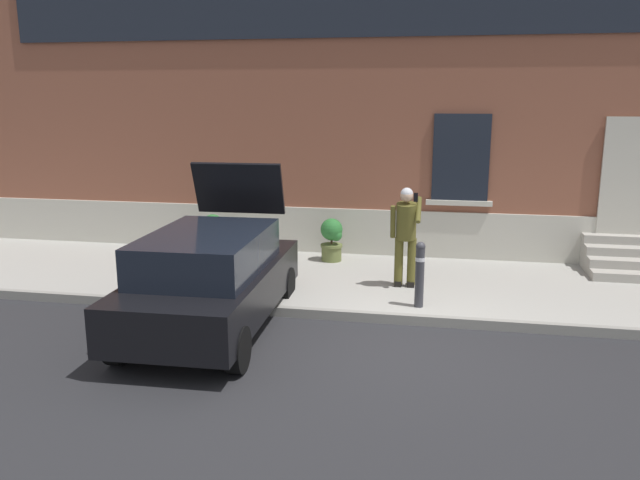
% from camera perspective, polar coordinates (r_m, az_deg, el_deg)
% --- Properties ---
extents(ground_plane, '(80.00, 80.00, 0.00)m').
position_cam_1_polar(ground_plane, '(8.94, 6.23, -9.49)').
color(ground_plane, '#232326').
extents(sidewalk, '(24.00, 3.60, 0.15)m').
position_cam_1_polar(sidewalk, '(11.55, 7.35, -3.93)').
color(sidewalk, '#99968E').
rests_on(sidewalk, ground).
extents(curb_edge, '(24.00, 0.12, 0.15)m').
position_cam_1_polar(curb_edge, '(9.79, 6.68, -7.02)').
color(curb_edge, gray).
rests_on(curb_edge, ground).
extents(building_facade, '(24.00, 1.52, 7.50)m').
position_cam_1_polar(building_facade, '(13.56, 8.51, 14.14)').
color(building_facade, brown).
rests_on(building_facade, ground).
extents(entrance_stoop, '(1.67, 1.28, 0.64)m').
position_cam_1_polar(entrance_stoop, '(13.23, 26.20, -1.60)').
color(entrance_stoop, '#9E998E').
rests_on(entrance_stoop, sidewalk).
extents(hatchback_car_black, '(1.86, 4.10, 2.34)m').
position_cam_1_polar(hatchback_car_black, '(9.38, -9.75, -3.36)').
color(hatchback_car_black, black).
rests_on(hatchback_car_black, ground).
extents(bollard_near_person, '(0.15, 0.15, 1.04)m').
position_cam_1_polar(bollard_near_person, '(9.97, 8.96, -2.86)').
color(bollard_near_person, '#333338').
rests_on(bollard_near_person, sidewalk).
extents(bollard_far_left, '(0.15, 0.15, 1.04)m').
position_cam_1_polar(bollard_far_left, '(10.59, -9.48, -1.95)').
color(bollard_far_left, '#333338').
rests_on(bollard_far_left, sidewalk).
extents(person_on_phone, '(0.51, 0.50, 1.75)m').
position_cam_1_polar(person_on_phone, '(10.86, 7.73, 0.84)').
color(person_on_phone, '#514C1E').
rests_on(person_on_phone, sidewalk).
extents(planter_charcoal, '(0.44, 0.44, 0.86)m').
position_cam_1_polar(planter_charcoal, '(13.28, -9.56, 0.57)').
color(planter_charcoal, '#2D2D30').
rests_on(planter_charcoal, sidewalk).
extents(planter_olive, '(0.44, 0.44, 0.86)m').
position_cam_1_polar(planter_olive, '(12.65, 1.08, 0.13)').
color(planter_olive, '#606B38').
rests_on(planter_olive, sidewalk).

